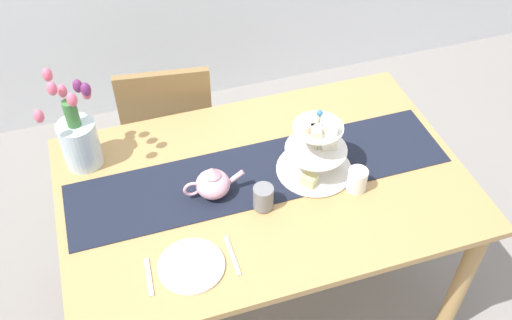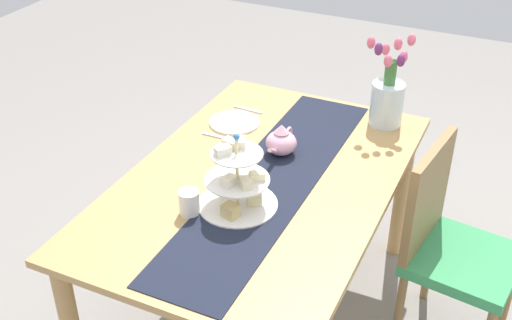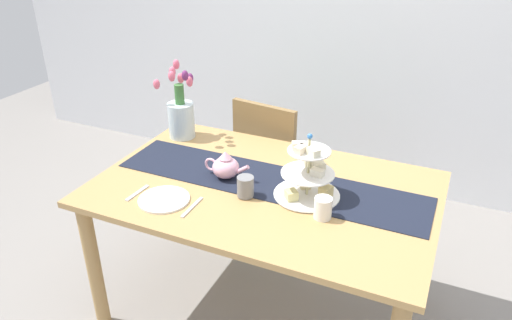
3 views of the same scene
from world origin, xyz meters
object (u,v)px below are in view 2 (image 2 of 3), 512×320
(tiered_cake_stand, at_px, (237,184))
(teapot, at_px, (281,142))
(mug_grey, at_px, (239,155))
(fork_left, at_px, (248,110))
(mug_white_text, at_px, (189,203))
(knife_left, at_px, (220,137))
(dining_table, at_px, (261,199))
(chair_left, at_px, (449,241))
(tulip_vase, at_px, (388,96))
(dinner_plate_left, at_px, (234,122))

(tiered_cake_stand, height_order, teapot, tiered_cake_stand)
(mug_grey, bearing_deg, teapot, 143.88)
(fork_left, relative_size, mug_white_text, 1.58)
(knife_left, height_order, mug_grey, mug_grey)
(dining_table, height_order, fork_left, fork_left)
(tiered_cake_stand, relative_size, fork_left, 2.03)
(chair_left, xyz_separation_m, tiered_cake_stand, (0.46, -0.73, 0.36))
(knife_left, distance_m, mug_grey, 0.25)
(teapot, bearing_deg, tulip_vase, 144.06)
(dinner_plate_left, height_order, knife_left, dinner_plate_left)
(chair_left, xyz_separation_m, fork_left, (-0.25, -1.03, 0.26))
(tiered_cake_stand, relative_size, teapot, 1.28)
(dining_table, height_order, dinner_plate_left, dinner_plate_left)
(fork_left, relative_size, mug_grey, 1.58)
(mug_white_text, bearing_deg, dinner_plate_left, -166.83)
(teapot, relative_size, mug_grey, 2.51)
(dinner_plate_left, bearing_deg, mug_white_text, 13.17)
(teapot, distance_m, fork_left, 0.43)
(dining_table, height_order, chair_left, chair_left)
(chair_left, height_order, mug_grey, chair_left)
(dining_table, height_order, tiered_cake_stand, tiered_cake_stand)
(tiered_cake_stand, xyz_separation_m, dinner_plate_left, (-0.57, -0.30, -0.09))
(tiered_cake_stand, distance_m, mug_white_text, 0.19)
(tulip_vase, height_order, mug_grey, tulip_vase)
(chair_left, xyz_separation_m, dinner_plate_left, (-0.11, -1.03, 0.26))
(mug_grey, bearing_deg, fork_left, -158.61)
(teapot, xyz_separation_m, fork_left, (-0.30, -0.30, -0.06))
(dining_table, xyz_separation_m, mug_white_text, (0.32, -0.14, 0.15))
(tiered_cake_stand, bearing_deg, fork_left, -157.25)
(dinner_plate_left, relative_size, knife_left, 1.35)
(teapot, distance_m, mug_grey, 0.20)
(tulip_vase, distance_m, knife_left, 0.77)
(knife_left, bearing_deg, teapot, 87.99)
(dining_table, distance_m, tiered_cake_stand, 0.29)
(dinner_plate_left, height_order, fork_left, dinner_plate_left)
(teapot, bearing_deg, mug_grey, -36.12)
(chair_left, bearing_deg, tiered_cake_stand, -57.62)
(chair_left, relative_size, teapot, 3.82)
(dinner_plate_left, distance_m, mug_grey, 0.37)
(tiered_cake_stand, distance_m, teapot, 0.42)
(dinner_plate_left, distance_m, mug_white_text, 0.70)
(tiered_cake_stand, xyz_separation_m, fork_left, (-0.71, -0.30, -0.10))
(tulip_vase, height_order, knife_left, tulip_vase)
(teapot, bearing_deg, knife_left, -92.01)
(chair_left, relative_size, tulip_vase, 2.14)
(chair_left, height_order, tulip_vase, tulip_vase)
(dining_table, distance_m, knife_left, 0.38)
(tiered_cake_stand, distance_m, knife_left, 0.53)
(tiered_cake_stand, bearing_deg, dining_table, -179.75)
(knife_left, bearing_deg, chair_left, 92.22)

